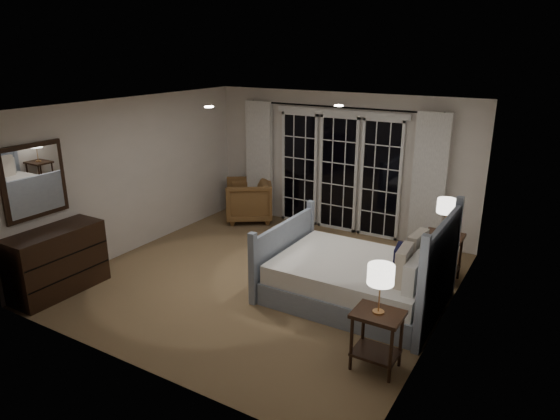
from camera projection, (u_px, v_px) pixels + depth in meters
The scene contains 20 objects.
floor at pixel (266, 278), 7.32m from camera, with size 5.00×5.00×0.00m, color olive.
ceiling at pixel (264, 106), 6.55m from camera, with size 5.00×5.00×0.00m, color white.
wall_left at pixel (136, 174), 8.15m from camera, with size 0.02×5.00×2.50m, color silver.
wall_right at pixel (449, 229), 5.72m from camera, with size 0.02×5.00×2.50m, color silver.
wall_back at pixel (340, 163), 8.97m from camera, with size 5.00×0.02×2.50m, color silver.
wall_front at pixel (128, 259), 4.90m from camera, with size 5.00×0.02×2.50m, color silver.
french_doors at pixel (338, 172), 8.99m from camera, with size 2.50×0.04×2.20m.
curtain_rod at pixel (339, 107), 8.58m from camera, with size 0.03×0.03×3.50m, color black.
curtain_left at pixel (259, 159), 9.71m from camera, with size 0.55×0.10×2.25m, color white.
curtain_right at pixel (429, 182), 8.10m from camera, with size 0.55×0.10×2.25m, color white.
downlight_a at pixel (339, 106), 6.65m from camera, with size 0.12×0.12×0.01m, color white.
downlight_b at pixel (209, 107), 6.52m from camera, with size 0.12×0.12×0.01m, color white.
bed at pixel (359, 278), 6.60m from camera, with size 2.23×1.60×1.30m.
nightstand_left at pixel (377, 332), 5.16m from camera, with size 0.50×0.40×0.65m.
nightstand_right at pixel (442, 250), 7.15m from camera, with size 0.54×0.43×0.70m.
lamp_left at pixel (381, 275), 4.96m from camera, with size 0.27×0.27×0.53m.
lamp_right at pixel (447, 206), 6.95m from camera, with size 0.27×0.27×0.53m.
armchair at pixel (248, 200), 9.69m from camera, with size 0.86×0.88×0.80m, color brown.
dresser at pixel (57, 261), 6.80m from camera, with size 0.54×1.28×0.91m.
mirror at pixel (34, 181), 6.58m from camera, with size 0.05×0.85×1.00m.
Camera 1 is at (3.59, -5.60, 3.23)m, focal length 32.00 mm.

